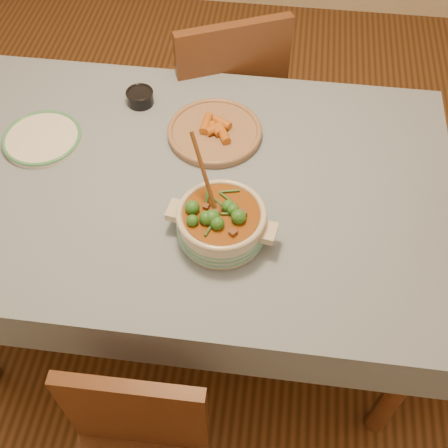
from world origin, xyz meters
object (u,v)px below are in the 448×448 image
(dining_table, at_px, (189,199))
(white_plate, at_px, (42,138))
(fried_plate, at_px, (215,131))
(chair_far, at_px, (225,95))
(condiment_bowl, at_px, (140,96))
(stew_casserole, at_px, (221,221))

(dining_table, bearing_deg, white_plate, 167.74)
(white_plate, height_order, fried_plate, fried_plate)
(white_plate, height_order, chair_far, chair_far)
(condiment_bowl, bearing_deg, stew_casserole, -56.22)
(white_plate, height_order, condiment_bowl, condiment_bowl)
(fried_plate, xyz_separation_m, chair_far, (-0.03, 0.47, -0.24))
(dining_table, bearing_deg, stew_casserole, -55.64)
(dining_table, relative_size, white_plate, 5.73)
(stew_casserole, height_order, chair_far, stew_casserole)
(condiment_bowl, distance_m, fried_plate, 0.31)
(dining_table, xyz_separation_m, white_plate, (-0.51, 0.11, 0.10))
(stew_casserole, bearing_deg, chair_far, 96.64)
(chair_far, bearing_deg, dining_table, 63.35)
(stew_casserole, distance_m, white_plate, 0.71)
(dining_table, xyz_separation_m, fried_plate, (0.06, 0.21, 0.11))
(dining_table, xyz_separation_m, chair_far, (0.03, 0.68, -0.13))
(white_plate, distance_m, fried_plate, 0.58)
(fried_plate, bearing_deg, dining_table, -105.44)
(dining_table, bearing_deg, fried_plate, 74.56)
(stew_casserole, xyz_separation_m, white_plate, (-0.64, 0.31, -0.05))
(stew_casserole, bearing_deg, white_plate, 154.46)
(condiment_bowl, xyz_separation_m, chair_far, (0.26, 0.34, -0.25))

